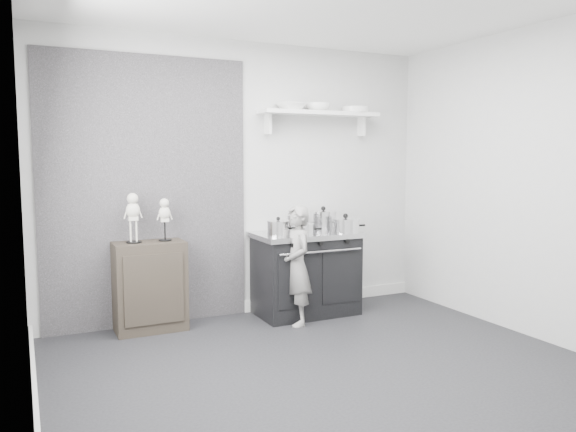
% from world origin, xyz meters
% --- Properties ---
extents(ground, '(4.00, 4.00, 0.00)m').
position_xyz_m(ground, '(0.00, 0.00, 0.00)').
color(ground, black).
rests_on(ground, ground).
extents(room_shell, '(4.02, 3.62, 2.71)m').
position_xyz_m(room_shell, '(-0.09, 0.15, 1.64)').
color(room_shell, '#ACACA9').
rests_on(room_shell, ground).
extents(wall_shelf, '(1.30, 0.26, 0.24)m').
position_xyz_m(wall_shelf, '(0.80, 1.68, 2.01)').
color(wall_shelf, silver).
rests_on(wall_shelf, room_shell).
extents(stove, '(1.03, 0.64, 0.83)m').
position_xyz_m(stove, '(0.54, 1.48, 0.42)').
color(stove, black).
rests_on(stove, ground).
extents(side_cabinet, '(0.63, 0.36, 0.81)m').
position_xyz_m(side_cabinet, '(-0.98, 1.61, 0.41)').
color(side_cabinet, black).
rests_on(side_cabinet, ground).
extents(child, '(0.30, 0.43, 1.13)m').
position_xyz_m(child, '(0.30, 1.19, 0.56)').
color(child, gray).
rests_on(child, ground).
extents(pot_front_left, '(0.30, 0.21, 0.18)m').
position_xyz_m(pot_front_left, '(0.19, 1.37, 0.90)').
color(pot_front_left, silver).
rests_on(pot_front_left, stove).
extents(pot_back_left, '(0.32, 0.24, 0.21)m').
position_xyz_m(pot_back_left, '(0.50, 1.58, 0.91)').
color(pot_back_left, silver).
rests_on(pot_back_left, stove).
extents(pot_back_right, '(0.36, 0.28, 0.24)m').
position_xyz_m(pot_back_right, '(0.80, 1.59, 0.93)').
color(pot_back_right, silver).
rests_on(pot_back_right, stove).
extents(pot_front_right, '(0.37, 0.28, 0.19)m').
position_xyz_m(pot_front_right, '(0.88, 1.28, 0.90)').
color(pot_front_right, silver).
rests_on(pot_front_right, stove).
extents(pot_front_center, '(0.29, 0.21, 0.15)m').
position_xyz_m(pot_front_center, '(0.44, 1.32, 0.89)').
color(pot_front_center, silver).
rests_on(pot_front_center, stove).
extents(skeleton_full, '(0.14, 0.09, 0.52)m').
position_xyz_m(skeleton_full, '(-1.11, 1.61, 1.07)').
color(skeleton_full, beige).
rests_on(skeleton_full, side_cabinet).
extents(skeleton_torso, '(0.13, 0.08, 0.45)m').
position_xyz_m(skeleton_torso, '(-0.83, 1.61, 1.04)').
color(skeleton_torso, beige).
rests_on(skeleton_torso, side_cabinet).
extents(bowl_large, '(0.29, 0.29, 0.07)m').
position_xyz_m(bowl_large, '(0.48, 1.67, 2.08)').
color(bowl_large, white).
rests_on(bowl_large, wall_shelf).
extents(bowl_small, '(0.25, 0.25, 0.08)m').
position_xyz_m(bowl_small, '(0.77, 1.67, 2.08)').
color(bowl_small, white).
rests_on(bowl_small, wall_shelf).
extents(plate_stack, '(0.28, 0.28, 0.06)m').
position_xyz_m(plate_stack, '(1.23, 1.67, 2.07)').
color(plate_stack, silver).
rests_on(plate_stack, wall_shelf).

